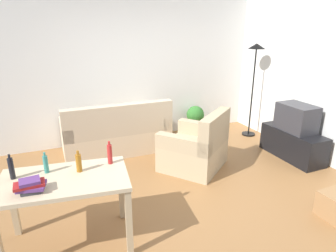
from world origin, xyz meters
name	(u,v)px	position (x,y,z in m)	size (l,w,h in m)	color
ground_plane	(175,190)	(0.00, 0.00, -0.01)	(5.20, 4.40, 0.02)	olive
wall_rear	(128,69)	(0.00, 2.20, 1.35)	(5.20, 0.10, 2.70)	white
wall_right	(330,79)	(2.60, 0.00, 1.35)	(0.10, 4.40, 2.70)	silver
couch	(117,135)	(-0.42, 1.59, 0.31)	(1.81, 0.84, 0.92)	beige
tv_stand	(293,144)	(2.25, 0.20, 0.24)	(0.44, 1.10, 0.48)	black
tv	(297,118)	(2.25, 0.20, 0.70)	(0.41, 0.60, 0.44)	#2D2D33
torchiere_lamp	(255,65)	(2.25, 1.36, 1.41)	(0.32, 0.32, 1.81)	black
desk	(65,188)	(-1.41, -0.54, 0.65)	(1.28, 0.85, 0.76)	#C6B28E
potted_plant	(195,117)	(1.30, 1.90, 0.33)	(0.36, 0.36, 0.57)	brown
armchair	(196,148)	(0.58, 0.49, 0.32)	(1.23, 1.22, 0.92)	tan
bottle_dark	(11,168)	(-1.85, -0.36, 0.87)	(0.05, 0.05, 0.25)	black
bottle_tall	(46,164)	(-1.55, -0.36, 0.85)	(0.05, 0.05, 0.22)	teal
bottle_amber	(79,163)	(-1.25, -0.46, 0.86)	(0.06, 0.06, 0.22)	#9E6019
bottle_red	(110,154)	(-0.93, -0.40, 0.87)	(0.05, 0.05, 0.25)	#AD2323
book_stack	(31,186)	(-1.69, -0.68, 0.82)	(0.27, 0.22, 0.12)	#333338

